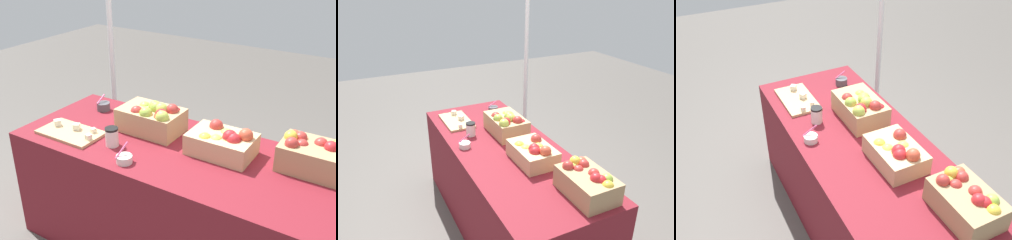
# 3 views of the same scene
# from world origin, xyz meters

# --- Properties ---
(ground_plane) EXTENTS (10.00, 10.00, 0.00)m
(ground_plane) POSITION_xyz_m (0.00, 0.00, 0.00)
(ground_plane) COLOR #56514C
(table) EXTENTS (1.90, 0.76, 0.74)m
(table) POSITION_xyz_m (0.00, 0.00, 0.37)
(table) COLOR maroon
(table) RESTS_ON ground_plane
(apple_crate_left) EXTENTS (0.35, 0.24, 0.19)m
(apple_crate_left) POSITION_xyz_m (0.72, 0.18, 0.83)
(apple_crate_left) COLOR tan
(apple_crate_left) RESTS_ON table
(apple_crate_middle) EXTENTS (0.35, 0.24, 0.17)m
(apple_crate_middle) POSITION_xyz_m (0.26, 0.08, 0.81)
(apple_crate_middle) COLOR tan
(apple_crate_middle) RESTS_ON table
(apple_crate_right) EXTENTS (0.38, 0.25, 0.19)m
(apple_crate_right) POSITION_xyz_m (-0.22, 0.11, 0.83)
(apple_crate_right) COLOR tan
(apple_crate_right) RESTS_ON table
(cutting_board_front) EXTENTS (0.39, 0.22, 0.06)m
(cutting_board_front) POSITION_xyz_m (-0.62, -0.19, 0.75)
(cutting_board_front) COLOR tan
(cutting_board_front) RESTS_ON table
(sample_bowl_near) EXTENTS (0.09, 0.09, 0.10)m
(sample_bowl_near) POSITION_xyz_m (-0.69, 0.19, 0.77)
(sample_bowl_near) COLOR #4C4C51
(sample_bowl_near) RESTS_ON table
(sample_bowl_mid) EXTENTS (0.09, 0.09, 0.10)m
(sample_bowl_mid) POSITION_xyz_m (-0.14, -0.28, 0.76)
(sample_bowl_mid) COLOR silver
(sample_bowl_mid) RESTS_ON table
(coffee_cup) EXTENTS (0.08, 0.08, 0.11)m
(coffee_cup) POSITION_xyz_m (-0.31, -0.17, 0.80)
(coffee_cup) COLOR silver
(coffee_cup) RESTS_ON table
(tent_pole) EXTENTS (0.04, 0.04, 2.03)m
(tent_pole) POSITION_xyz_m (-1.05, 0.74, 1.01)
(tent_pole) COLOR white
(tent_pole) RESTS_ON ground_plane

